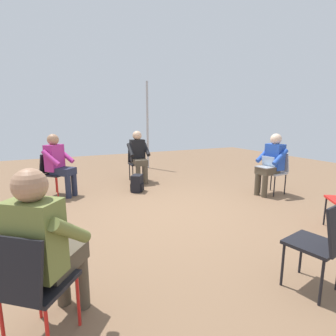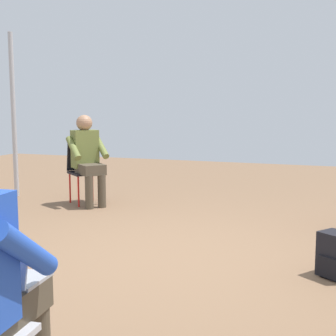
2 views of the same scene
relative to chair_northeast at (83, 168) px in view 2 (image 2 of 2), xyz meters
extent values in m
plane|color=brown|center=(-1.91, -1.93, -0.50)|extent=(14.82, 14.82, 0.00)
cube|color=black|center=(-0.05, -0.06, -0.06)|extent=(0.56, 0.56, 0.03)
cylinder|color=red|center=(-0.02, -0.30, -0.29)|extent=(0.02, 0.02, 0.42)
cylinder|color=red|center=(-0.29, -0.08, -0.29)|extent=(0.02, 0.02, 0.42)
cylinder|color=red|center=(0.19, -0.03, -0.29)|extent=(0.02, 0.02, 0.42)
cylinder|color=red|center=(-0.07, 0.18, -0.29)|extent=(0.02, 0.02, 0.42)
cube|color=black|center=(0.07, 0.09, 0.15)|extent=(0.35, 0.31, 0.40)
cylinder|color=blue|center=(-4.25, -2.22, 0.30)|extent=(0.40, 0.13, 0.31)
cube|color=#9EA0A5|center=(-4.07, -2.00, 0.09)|extent=(0.25, 0.32, 0.02)
cylinder|color=#4C4233|center=(-0.20, -0.39, -0.27)|extent=(0.11, 0.11, 0.45)
cylinder|color=#4C4233|center=(-0.34, -0.28, -0.27)|extent=(0.11, 0.11, 0.45)
cube|color=#4C4233|center=(-0.17, -0.20, 0.01)|extent=(0.50, 0.52, 0.14)
cube|color=olive|center=(-0.05, -0.06, 0.27)|extent=(0.40, 0.38, 0.52)
sphere|color=#A87A5B|center=(-0.05, -0.06, 0.63)|extent=(0.22, 0.22, 0.22)
cylinder|color=olive|center=(0.05, -0.26, 0.30)|extent=(0.32, 0.36, 0.31)
cylinder|color=olive|center=(-0.26, -0.01, 0.30)|extent=(0.32, 0.36, 0.31)
cylinder|color=#B2B2B7|center=(0.08, 1.21, 0.72)|extent=(0.07, 0.07, 2.43)
camera|label=1|loc=(-0.14, 1.77, 1.05)|focal=28.00mm
camera|label=2|loc=(-5.72, -3.35, 0.85)|focal=50.00mm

